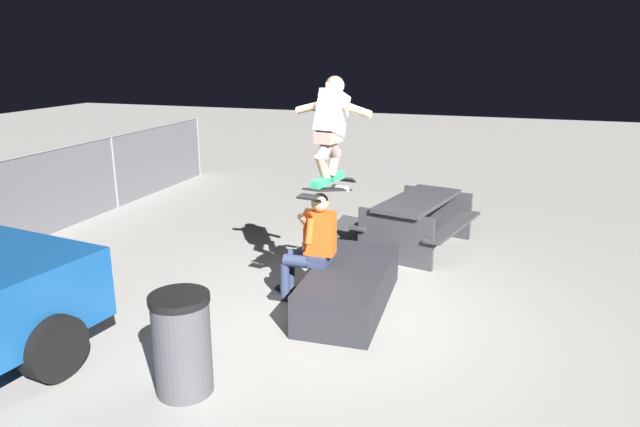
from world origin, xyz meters
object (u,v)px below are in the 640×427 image
person_sitting_on_ledge (311,242)px  kicker_ramp (354,244)px  skateboard (328,190)px  trash_bin (182,344)px  ledge_box_main (350,287)px  skater_airborne (331,125)px  picnic_table_back (418,215)px

person_sitting_on_ledge → kicker_ramp: person_sitting_on_ledge is taller
kicker_ramp → skateboard: bearing=-173.1°
person_sitting_on_ledge → trash_bin: bearing=168.8°
ledge_box_main → kicker_ramp: bearing=13.9°
skater_airborne → trash_bin: skater_airborne is taller
skateboard → kicker_ramp: (2.02, 0.25, -1.31)m
picnic_table_back → trash_bin: trash_bin is taller
kicker_ramp → trash_bin: (-4.02, 0.40, 0.39)m
skateboard → kicker_ramp: bearing=6.9°
kicker_ramp → trash_bin: size_ratio=1.53×
person_sitting_on_ledge → skater_airborne: (-0.04, -0.24, 1.34)m
person_sitting_on_ledge → skater_airborne: bearing=-99.0°
ledge_box_main → person_sitting_on_ledge: 0.67m
skater_airborne → kicker_ramp: skater_airborne is taller
person_sitting_on_ledge → trash_bin: (-2.10, 0.41, -0.27)m
skateboard → trash_bin: skateboard is taller
skateboard → skater_airborne: skater_airborne is taller
kicker_ramp → trash_bin: 4.06m
skater_airborne → picnic_table_back: skater_airborne is taller
kicker_ramp → picnic_table_back: (0.30, -0.87, 0.44)m
skateboard → trash_bin: size_ratio=1.16×
kicker_ramp → trash_bin: trash_bin is taller
ledge_box_main → person_sitting_on_ledge: person_sitting_on_ledge is taller
trash_bin → skateboard: bearing=-17.8°
skater_airborne → trash_bin: 2.69m
kicker_ramp → picnic_table_back: bearing=-71.1°
skateboard → ledge_box_main: bearing=-70.6°
person_sitting_on_ledge → picnic_table_back: 2.39m
person_sitting_on_ledge → skateboard: bearing=-112.1°
kicker_ramp → ledge_box_main: bearing=-166.1°
ledge_box_main → skateboard: skateboard is taller
person_sitting_on_ledge → picnic_table_back: person_sitting_on_ledge is taller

